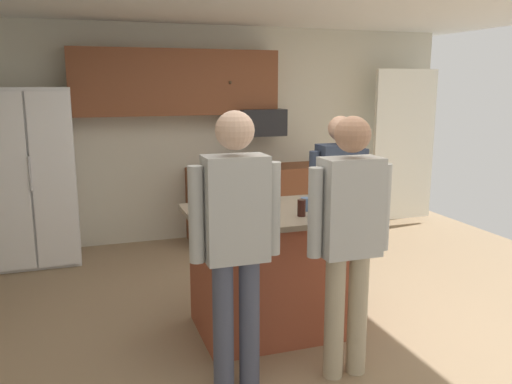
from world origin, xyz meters
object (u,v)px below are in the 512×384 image
refrigerator (33,177)px  glass_pilsner (301,208)px  mug_blue_stoneware (306,204)px  person_elder_center (338,195)px  kitchen_island (268,270)px  glass_dark_ale (235,202)px  tumbler_amber (262,197)px  person_guest_right (349,231)px  person_host_foreground (236,233)px  microwave_over_range (260,122)px  glass_stout_tall (228,210)px  mug_ceramic_white (231,201)px

refrigerator → glass_pilsner: 3.25m
refrigerator → mug_blue_stoneware: size_ratio=15.63×
refrigerator → person_elder_center: bearing=-36.0°
kitchen_island → glass_dark_ale: glass_dark_ale is taller
tumbler_amber → person_elder_center: bearing=18.2°
person_elder_center → glass_dark_ale: size_ratio=9.97×
refrigerator → tumbler_amber: 2.84m
kitchen_island → person_guest_right: 0.97m
person_host_foreground → glass_pilsner: person_host_foreground is taller
kitchen_island → glass_dark_ale: size_ratio=7.40×
person_elder_center → person_guest_right: bearing=37.5°
refrigerator → microwave_over_range: size_ratio=3.35×
kitchen_island → person_host_foreground: size_ratio=0.69×
person_guest_right → person_elder_center: bearing=-42.7°
refrigerator → glass_dark_ale: 2.79m
microwave_over_range → glass_stout_tall: (-1.15, -2.63, -0.41)m
person_host_foreground → refrigerator: bearing=57.3°
refrigerator → person_host_foreground: 3.34m
glass_stout_tall → person_elder_center: bearing=26.7°
refrigerator → kitchen_island: 3.00m
person_host_foreground → mug_ceramic_white: size_ratio=14.24×
person_elder_center → mug_blue_stoneware: person_elder_center is taller
mug_ceramic_white → kitchen_island: bearing=-39.9°
glass_stout_tall → person_guest_right: bearing=-45.0°
person_host_foreground → tumbler_amber: (0.47, 0.87, 0.01)m
glass_stout_tall → mug_ceramic_white: size_ratio=1.24×
kitchen_island → glass_pilsner: glass_pilsner is taller
glass_pilsner → glass_stout_tall: bearing=173.7°
glass_dark_ale → glass_pilsner: bearing=-31.7°
kitchen_island → person_guest_right: size_ratio=0.71×
person_host_foreground → glass_dark_ale: 0.78m
refrigerator → person_host_foreground: refrigerator is taller
mug_ceramic_white → mug_blue_stoneware: size_ratio=1.03×
person_host_foreground → glass_dark_ale: bearing=17.4°
refrigerator → glass_pilsner: bearing=-52.2°
glass_dark_ale → tumbler_amber: size_ratio=1.11×
tumbler_amber → mug_blue_stoneware: 0.36m
refrigerator → glass_pilsner: size_ratio=15.38×
mug_blue_stoneware → refrigerator: bearing=130.9°
refrigerator → tumbler_amber: refrigerator is taller
person_host_foreground → glass_pilsner: size_ratio=14.41×
glass_dark_ale → mug_blue_stoneware: glass_dark_ale is taller
person_elder_center → person_guest_right: 1.34m
refrigerator → mug_ceramic_white: bearing=-53.7°
person_elder_center → tumbler_amber: 0.86m
microwave_over_range → person_host_foreground: 3.44m
microwave_over_range → mug_blue_stoneware: 2.62m
person_host_foreground → glass_dark_ale: size_ratio=10.69×
person_elder_center → microwave_over_range: bearing=-117.1°
refrigerator → person_guest_right: (2.07, -3.13, 0.06)m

